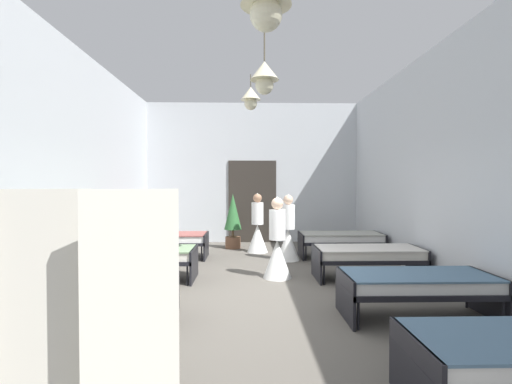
# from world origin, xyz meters

# --- Properties ---
(ground_plane) EXTENTS (6.76, 10.86, 0.10)m
(ground_plane) POSITION_xyz_m (0.00, 0.00, -0.05)
(ground_plane) COLOR #59544C
(room_shell) EXTENTS (6.56, 10.46, 4.10)m
(room_shell) POSITION_xyz_m (0.00, 1.29, 2.05)
(room_shell) COLOR silver
(room_shell) RESTS_ON ground
(bed_left_row_1) EXTENTS (1.90, 0.84, 0.57)m
(bed_left_row_1) POSITION_xyz_m (-2.03, -0.95, 0.44)
(bed_left_row_1) COLOR black
(bed_left_row_1) RESTS_ON ground
(bed_right_row_1) EXTENTS (1.90, 0.84, 0.57)m
(bed_right_row_1) POSITION_xyz_m (2.03, -0.95, 0.44)
(bed_right_row_1) COLOR black
(bed_right_row_1) RESTS_ON ground
(bed_left_row_2) EXTENTS (1.90, 0.84, 0.57)m
(bed_left_row_2) POSITION_xyz_m (-2.03, 0.95, 0.44)
(bed_left_row_2) COLOR black
(bed_left_row_2) RESTS_ON ground
(bed_right_row_2) EXTENTS (1.90, 0.84, 0.57)m
(bed_right_row_2) POSITION_xyz_m (2.03, 0.95, 0.44)
(bed_right_row_2) COLOR black
(bed_right_row_2) RESTS_ON ground
(bed_left_row_3) EXTENTS (1.90, 0.84, 0.57)m
(bed_left_row_3) POSITION_xyz_m (-2.03, 2.85, 0.44)
(bed_left_row_3) COLOR black
(bed_left_row_3) RESTS_ON ground
(bed_right_row_3) EXTENTS (1.90, 0.84, 0.57)m
(bed_right_row_3) POSITION_xyz_m (2.03, 2.85, 0.44)
(bed_right_row_3) COLOR black
(bed_right_row_3) RESTS_ON ground
(nurse_near_aisle) EXTENTS (0.52, 0.52, 1.49)m
(nurse_near_aisle) POSITION_xyz_m (0.40, 1.06, 0.53)
(nurse_near_aisle) COLOR white
(nurse_near_aisle) RESTS_ON ground
(nurse_mid_aisle) EXTENTS (0.52, 0.52, 1.49)m
(nurse_mid_aisle) POSITION_xyz_m (0.77, 2.59, 0.53)
(nurse_mid_aisle) COLOR white
(nurse_mid_aisle) RESTS_ON ground
(nurse_far_aisle) EXTENTS (0.52, 0.52, 1.49)m
(nurse_far_aisle) POSITION_xyz_m (0.11, 3.55, 0.53)
(nurse_far_aisle) COLOR white
(nurse_far_aisle) RESTS_ON ground
(potted_plant) EXTENTS (0.46, 0.46, 1.45)m
(potted_plant) POSITION_xyz_m (-0.53, 4.10, 0.81)
(potted_plant) COLOR brown
(potted_plant) RESTS_ON ground
(privacy_screen) EXTENTS (1.25, 0.21, 1.70)m
(privacy_screen) POSITION_xyz_m (-1.08, -3.87, 0.85)
(privacy_screen) COLOR silver
(privacy_screen) RESTS_ON ground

